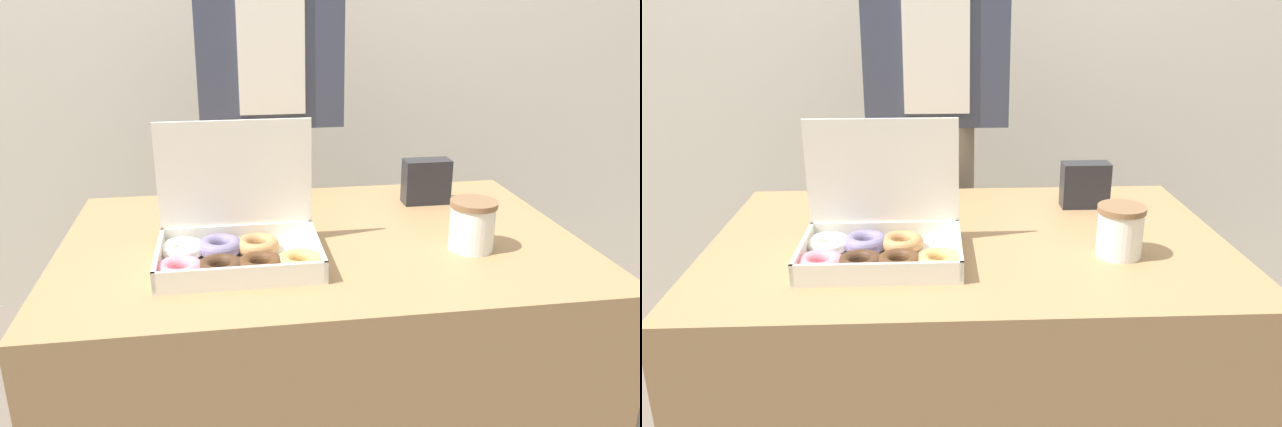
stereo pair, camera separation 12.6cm
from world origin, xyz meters
TOP-DOWN VIEW (x-y plane):
  - table at (0.00, 0.00)m, footprint 1.15×0.75m
  - donut_box at (-0.20, -0.11)m, footprint 0.37×0.24m
  - coffee_cup at (0.31, -0.11)m, footprint 0.10×0.10m
  - napkin_holder at (0.31, 0.21)m, footprint 0.12×0.06m
  - person_customer at (-0.06, 0.58)m, footprint 0.42×0.23m

SIDE VIEW (x-z plane):
  - table at x=0.00m, z-range 0.00..0.71m
  - donut_box at x=-0.20m, z-range 0.61..0.89m
  - coffee_cup at x=0.31m, z-range 0.71..0.82m
  - napkin_holder at x=0.31m, z-range 0.71..0.83m
  - person_customer at x=-0.06m, z-range 0.07..1.70m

